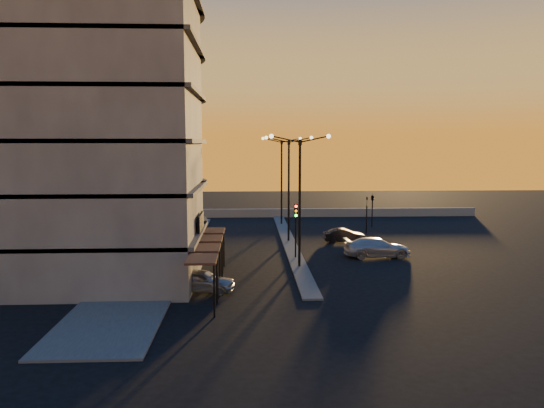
{
  "coord_description": "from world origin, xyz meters",
  "views": [
    {
      "loc": [
        -3.67,
        -37.02,
        8.91
      ],
      "look_at": [
        -1.71,
        5.35,
        3.99
      ],
      "focal_mm": 35.0,
      "sensor_mm": 36.0,
      "label": 1
    }
  ],
  "objects_px": {
    "car_sedan": "(344,236)",
    "traffic_light_main": "(296,222)",
    "car_wagon": "(377,247)",
    "streetlamp_mid": "(289,180)",
    "car_hatchback": "(201,280)"
  },
  "relations": [
    {
      "from": "car_hatchback",
      "to": "car_wagon",
      "type": "distance_m",
      "value": 15.86
    },
    {
      "from": "car_sedan",
      "to": "traffic_light_main",
      "type": "bearing_deg",
      "value": 142.24
    },
    {
      "from": "car_sedan",
      "to": "car_wagon",
      "type": "relative_size",
      "value": 0.72
    },
    {
      "from": "traffic_light_main",
      "to": "car_hatchback",
      "type": "relative_size",
      "value": 1.05
    },
    {
      "from": "traffic_light_main",
      "to": "car_hatchback",
      "type": "xyz_separation_m",
      "value": [
        -6.5,
        -8.73,
        -2.19
      ]
    },
    {
      "from": "traffic_light_main",
      "to": "car_sedan",
      "type": "distance_m",
      "value": 8.61
    },
    {
      "from": "streetlamp_mid",
      "to": "car_sedan",
      "type": "relative_size",
      "value": 2.55
    },
    {
      "from": "traffic_light_main",
      "to": "car_hatchback",
      "type": "bearing_deg",
      "value": -126.66
    },
    {
      "from": "car_hatchback",
      "to": "car_wagon",
      "type": "bearing_deg",
      "value": -45.22
    },
    {
      "from": "car_sedan",
      "to": "car_wagon",
      "type": "xyz_separation_m",
      "value": [
        1.45,
        -6.2,
        0.14
      ]
    },
    {
      "from": "car_wagon",
      "to": "traffic_light_main",
      "type": "bearing_deg",
      "value": 93.39
    },
    {
      "from": "car_hatchback",
      "to": "car_wagon",
      "type": "xyz_separation_m",
      "value": [
        12.95,
        9.16,
        0.06
      ]
    },
    {
      "from": "car_hatchback",
      "to": "car_sedan",
      "type": "height_order",
      "value": "car_hatchback"
    },
    {
      "from": "streetlamp_mid",
      "to": "traffic_light_main",
      "type": "height_order",
      "value": "streetlamp_mid"
    },
    {
      "from": "streetlamp_mid",
      "to": "car_wagon",
      "type": "bearing_deg",
      "value": -46.1
    }
  ]
}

